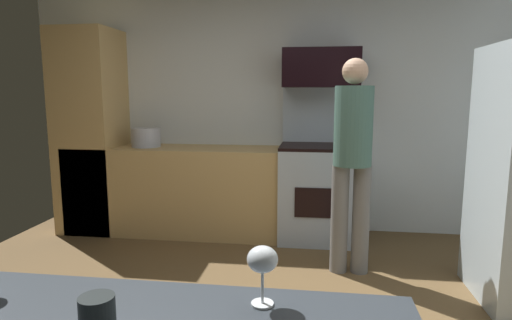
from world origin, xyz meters
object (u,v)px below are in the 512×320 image
at_px(mug_coffee, 97,316).
at_px(wine_glass_extra, 262,261).
at_px(microwave, 321,68).
at_px(stock_pot, 146,137).
at_px(person_cook, 352,155).
at_px(oven_range, 318,188).

bearing_deg(mug_coffee, wine_glass_extra, 28.75).
height_order(microwave, wine_glass_extra, microwave).
relative_size(microwave, stock_pot, 2.48).
distance_m(person_cook, mug_coffee, 2.68).
xyz_separation_m(microwave, mug_coffee, (-0.53, -3.46, -0.75)).
bearing_deg(stock_pot, person_cook, -21.63).
distance_m(oven_range, person_cook, 0.95).
bearing_deg(wine_glass_extra, mug_coffee, -151.25).
height_order(oven_range, microwave, microwave).
height_order(person_cook, mug_coffee, person_cook).
relative_size(wine_glass_extra, stock_pot, 0.54).
relative_size(mug_coffee, stock_pot, 0.32).
bearing_deg(microwave, stock_pot, -177.43).
bearing_deg(microwave, oven_range, -90.00).
xyz_separation_m(microwave, person_cook, (0.25, -0.89, -0.73)).
bearing_deg(stock_pot, microwave, 2.57).
distance_m(oven_range, microwave, 1.18).
height_order(microwave, stock_pot, microwave).
distance_m(oven_range, mug_coffee, 3.44).
xyz_separation_m(microwave, stock_pot, (-1.78, -0.08, -0.70)).
distance_m(person_cook, stock_pot, 2.19).
bearing_deg(stock_pot, oven_range, -0.19).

